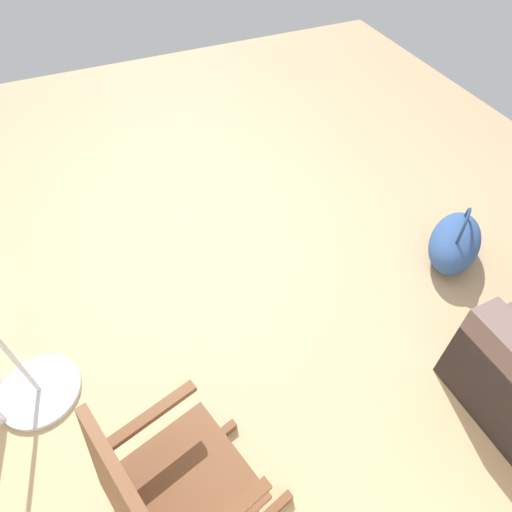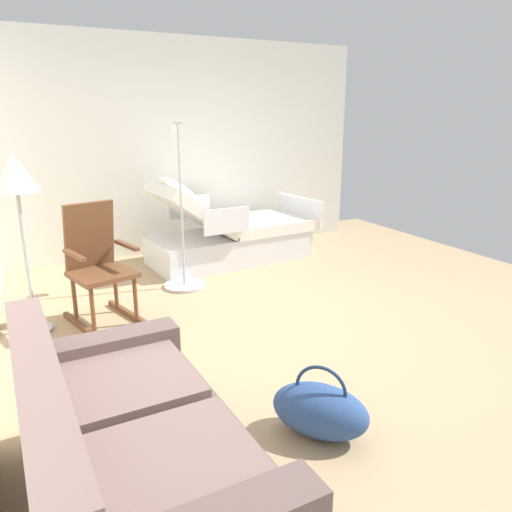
% 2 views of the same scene
% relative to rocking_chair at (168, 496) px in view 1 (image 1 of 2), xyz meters
% --- Properties ---
extents(ground_plane, '(6.55, 6.55, 0.00)m').
position_rel_rocking_chair_xyz_m(ground_plane, '(-0.65, -1.50, -0.50)').
color(ground_plane, tan).
extents(rocking_chair, '(0.86, 0.66, 1.05)m').
position_rel_rocking_chair_xyz_m(rocking_chair, '(0.00, 0.00, 0.00)').
color(rocking_chair, brown).
rests_on(rocking_chair, ground).
extents(duffel_bag, '(0.64, 0.60, 0.43)m').
position_rel_rocking_chair_xyz_m(duffel_bag, '(-2.18, -0.84, -0.35)').
color(duffel_bag, '#2D4C84').
rests_on(duffel_bag, ground).
extents(iv_pole, '(0.44, 0.44, 1.69)m').
position_rel_rocking_chair_xyz_m(iv_pole, '(0.55, -0.93, -0.25)').
color(iv_pole, '#B2B5BA').
rests_on(iv_pole, ground).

